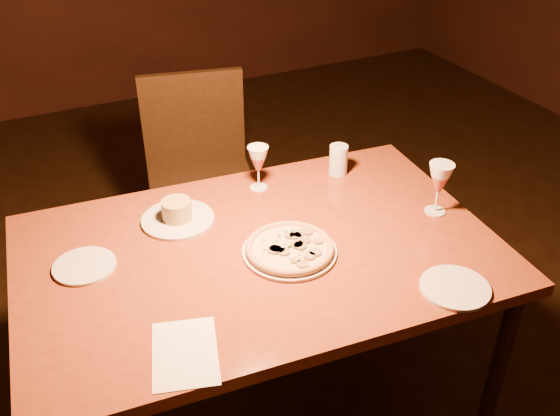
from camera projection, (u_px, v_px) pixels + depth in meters
name	position (u px, v px, depth m)	size (l,w,h in m)	color
dining_table	(260.00, 266.00, 2.01)	(1.57, 1.08, 0.80)	brown
chair_far	(200.00, 171.00, 2.88)	(0.56, 0.56, 0.98)	black
pizza_plate	(290.00, 249.00, 1.94)	(0.30, 0.30, 0.03)	silver
ramekin_saucer	(177.00, 215.00, 2.09)	(0.24, 0.24, 0.08)	silver
wine_glass_far	(258.00, 168.00, 2.23)	(0.08, 0.08, 0.17)	#A54944
wine_glass_right	(438.00, 188.00, 2.10)	(0.08, 0.08, 0.19)	#A54944
water_tumbler	(338.00, 160.00, 2.34)	(0.07, 0.07, 0.12)	silver
side_plate_left	(84.00, 266.00, 1.89)	(0.19, 0.19, 0.01)	silver
side_plate_near	(455.00, 288.00, 1.80)	(0.20, 0.20, 0.01)	silver
menu_card	(185.00, 353.00, 1.59)	(0.17, 0.24, 0.00)	white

